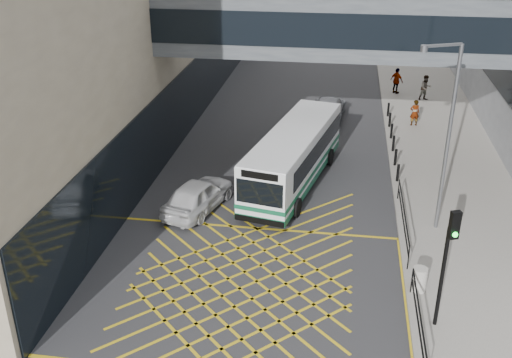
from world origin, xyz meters
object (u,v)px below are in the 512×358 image
at_px(bus, 295,155).
at_px(traffic_light, 448,253).
at_px(car_silver, 329,107).
at_px(pedestrian_a, 415,113).
at_px(car_white, 198,195).
at_px(pedestrian_c, 397,81).
at_px(pedestrian_b, 426,88).
at_px(litter_bin, 419,279).
at_px(car_dark, 272,178).
at_px(street_lamp, 446,129).

height_order(bus, traffic_light, traffic_light).
distance_m(bus, car_silver, 10.33).
height_order(bus, pedestrian_a, bus).
distance_m(car_white, pedestrian_c, 21.87).
height_order(pedestrian_a, pedestrian_b, pedestrian_b).
bearing_deg(pedestrian_a, pedestrian_b, -115.90).
height_order(car_silver, pedestrian_b, pedestrian_b).
bearing_deg(car_white, litter_bin, 167.31).
relative_size(litter_bin, pedestrian_b, 0.52).
bearing_deg(pedestrian_a, car_white, 36.51).
bearing_deg(car_dark, pedestrian_c, -105.26).
height_order(car_white, litter_bin, car_white).
bearing_deg(pedestrian_c, litter_bin, 131.17).
xyz_separation_m(bus, car_dark, (-0.98, -1.20, -0.80)).
distance_m(street_lamp, litter_bin, 6.33).
height_order(traffic_light, pedestrian_c, traffic_light).
bearing_deg(pedestrian_a, car_dark, 40.27).
relative_size(street_lamp, litter_bin, 8.63).
height_order(car_white, street_lamp, street_lamp).
relative_size(car_silver, pedestrian_c, 2.62).
bearing_deg(car_silver, car_white, 72.76).
bearing_deg(street_lamp, car_silver, 85.68).
xyz_separation_m(car_dark, pedestrian_a, (7.61, 10.33, 0.26)).
distance_m(bus, street_lamp, 8.10).
xyz_separation_m(litter_bin, pedestrian_b, (2.52, 23.25, 0.42)).
bearing_deg(pedestrian_b, pedestrian_a, -126.91).
bearing_deg(bus, street_lamp, -20.31).
distance_m(bus, pedestrian_b, 16.55).
distance_m(litter_bin, pedestrian_a, 17.87).
bearing_deg(bus, pedestrian_a, 65.63).
xyz_separation_m(car_silver, traffic_light, (4.44, -20.89, 2.25)).
distance_m(car_silver, traffic_light, 21.47).
bearing_deg(car_dark, litter_bin, 136.79).
height_order(car_dark, car_silver, car_silver).
distance_m(traffic_light, pedestrian_b, 25.40).
relative_size(traffic_light, pedestrian_a, 2.67).
distance_m(car_silver, pedestrian_b, 7.86).
height_order(litter_bin, pedestrian_b, pedestrian_b).
distance_m(car_white, litter_bin, 10.69).
distance_m(pedestrian_a, pedestrian_c, 6.80).
bearing_deg(car_dark, pedestrian_b, -112.49).
distance_m(car_dark, traffic_light, 11.83).
xyz_separation_m(street_lamp, pedestrian_c, (-0.39, 19.84, -3.60)).
xyz_separation_m(car_white, street_lamp, (10.39, -0.39, 3.92)).
bearing_deg(car_dark, traffic_light, 132.05).
height_order(car_silver, pedestrian_c, pedestrian_c).
relative_size(litter_bin, pedestrian_c, 0.50).
bearing_deg(pedestrian_b, car_silver, -170.77).
height_order(car_white, pedestrian_a, pedestrian_a).
distance_m(bus, pedestrian_a, 11.30).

